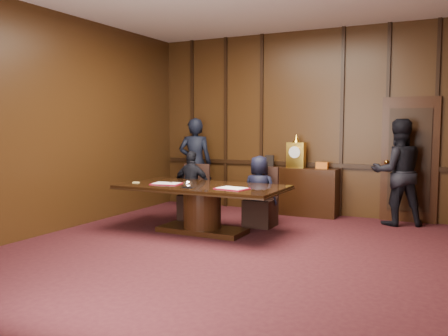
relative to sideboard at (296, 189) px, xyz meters
The scene contains 13 objects.
room 3.36m from the sideboard, 88.80° to the right, with size 7.00×7.04×3.50m.
sideboard is the anchor object (origin of this frame).
conference_table 2.32m from the sideboard, 111.54° to the right, with size 2.62×1.32×0.76m.
folder_left 2.72m from the sideboard, 122.08° to the right, with size 0.51×0.41×0.02m.
folder_right 2.38m from the sideboard, 95.80° to the right, with size 0.51×0.40×0.02m.
inkstand 2.77m from the sideboard, 108.09° to the right, with size 0.20×0.14×0.12m.
notepad 3.10m from the sideboard, 129.70° to the right, with size 0.10×0.07×0.01m, color #E3C36F.
chair_left 1.99m from the sideboard, 139.60° to the right, with size 0.57×0.57×0.99m.
chair_right 1.31m from the sideboard, 98.96° to the right, with size 0.48×0.48×0.99m.
signatory_left 2.03m from the sideboard, 137.85° to the right, with size 0.73×0.30×1.25m, color black.
signatory_right 1.38m from the sideboard, 98.47° to the right, with size 0.59×0.38×1.20m, color black.
witness_left 2.14m from the sideboard, behind, with size 0.68×0.44×1.85m, color black.
witness_right 1.90m from the sideboard, ahead, with size 0.88×0.69×1.81m, color black.
Camera 1 is at (2.75, -5.41, 1.71)m, focal length 38.00 mm.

